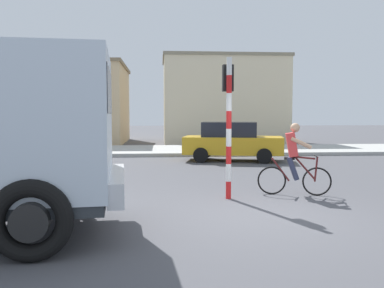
{
  "coord_description": "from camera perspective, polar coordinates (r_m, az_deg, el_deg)",
  "views": [
    {
      "loc": [
        -1.74,
        -7.58,
        1.94
      ],
      "look_at": [
        -0.97,
        2.5,
        1.2
      ],
      "focal_mm": 38.84,
      "sensor_mm": 36.0,
      "label": 1
    }
  ],
  "objects": [
    {
      "name": "sidewalk_far",
      "position": [
        21.24,
        0.36,
        -0.84
      ],
      "size": [
        80.0,
        5.0,
        0.16
      ],
      "primitive_type": "cube",
      "color": "#ADADA8",
      "rests_on": "ground"
    },
    {
      "name": "car_white_mid",
      "position": [
        17.15,
        5.52,
        0.41
      ],
      "size": [
        4.27,
        2.5,
        1.6
      ],
      "color": "gold",
      "rests_on": "ground"
    },
    {
      "name": "cyclist",
      "position": [
        10.14,
        13.83,
        -2.03
      ],
      "size": [
        1.69,
        0.58,
        1.72
      ],
      "color": "black",
      "rests_on": "ground"
    },
    {
      "name": "building_mid_block",
      "position": [
        28.35,
        4.23,
        6.02
      ],
      "size": [
        8.08,
        5.55,
        5.7
      ],
      "color": "beige",
      "rests_on": "ground"
    },
    {
      "name": "building_corner_left",
      "position": [
        29.27,
        -19.88,
        5.18
      ],
      "size": [
        11.08,
        7.91,
        5.15
      ],
      "color": "#D1B284",
      "rests_on": "ground"
    },
    {
      "name": "ground_plane",
      "position": [
        8.02,
        8.45,
        -9.86
      ],
      "size": [
        120.0,
        120.0,
        0.0
      ],
      "primitive_type": "plane",
      "color": "#4C4C51"
    },
    {
      "name": "traffic_light_pole",
      "position": [
        9.49,
        5.02,
        4.94
      ],
      "size": [
        0.24,
        0.43,
        3.2
      ],
      "color": "red",
      "rests_on": "ground"
    }
  ]
}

